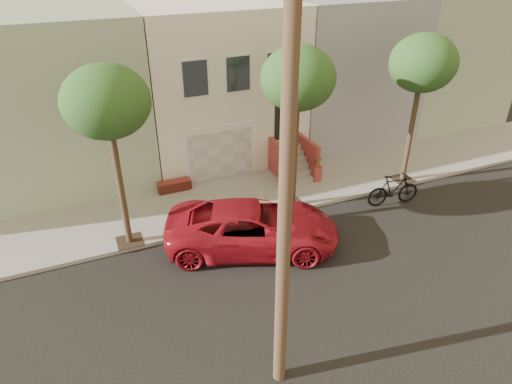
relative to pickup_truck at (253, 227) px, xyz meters
name	(u,v)px	position (x,y,z in m)	size (l,w,h in m)	color
ground	(319,270)	(1.50, -2.09, -0.83)	(90.00, 90.00, 0.00)	black
sidewalk	(256,194)	(1.50, 3.26, -0.76)	(40.00, 3.70, 0.15)	gray
house_row	(209,76)	(1.50, 9.10, 2.81)	(33.10, 11.70, 7.00)	silver
tree_left	(106,103)	(-4.00, 1.81, 4.43)	(2.70, 2.57, 6.30)	#2D2116
tree_mid	(298,79)	(2.50, 1.81, 4.43)	(2.70, 2.57, 6.30)	#2D2116
tree_right	(423,64)	(8.00, 1.81, 4.43)	(2.70, 2.57, 6.30)	#2D2116
pickup_truck	(253,227)	(0.00, 0.00, 0.00)	(2.76, 5.98, 1.66)	maroon
motorcycle	(393,190)	(6.37, 0.45, -0.16)	(0.63, 2.24, 1.34)	black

